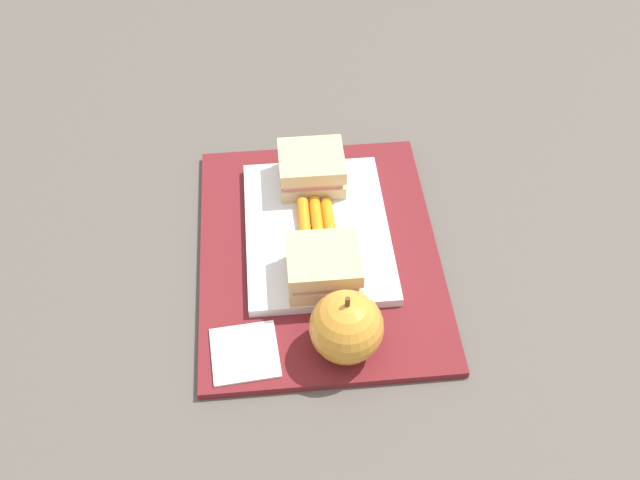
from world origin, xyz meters
name	(u,v)px	position (x,y,z in m)	size (l,w,h in m)	color
ground_plane	(319,255)	(0.00, 0.00, 0.00)	(2.40, 2.40, 0.00)	#56514C
lunchbag_mat	(319,252)	(0.00, 0.00, 0.01)	(0.36, 0.28, 0.01)	maroon
food_tray	(317,231)	(-0.03, 0.00, 0.02)	(0.23, 0.17, 0.01)	white
sandwich_half_left	(311,169)	(-0.10, 0.00, 0.04)	(0.07, 0.08, 0.04)	#DBC189
sandwich_half_right	(323,267)	(0.05, 0.00, 0.04)	(0.07, 0.08, 0.04)	#DBC189
carrot_sticks_bundle	(317,223)	(-0.02, 0.00, 0.03)	(0.08, 0.04, 0.02)	orange
apple	(346,327)	(0.14, 0.02, 0.05)	(0.08, 0.08, 0.09)	gold
paper_napkin	(245,353)	(0.14, -0.09, 0.01)	(0.07, 0.07, 0.00)	white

